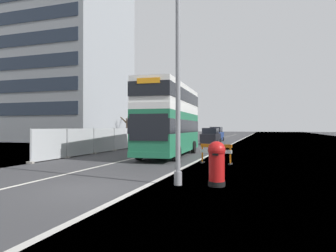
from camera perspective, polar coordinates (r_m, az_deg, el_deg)
ground at (r=10.70m, az=-11.89°, el=-11.96°), size 140.00×280.00×0.10m
double_decker_bus at (r=22.28m, az=0.39°, el=1.36°), size 3.26×10.43×5.17m
lamppost_foreground at (r=11.32m, az=1.90°, el=11.33°), size 0.29×0.70×9.28m
red_pillar_postbox at (r=11.11m, az=9.17°, el=-6.63°), size 0.64×0.64×1.62m
roadworks_barrier at (r=17.85m, az=9.04°, el=-4.71°), size 1.89×0.78×1.15m
construction_site_fence at (r=29.32m, az=-8.59°, el=-2.44°), size 0.44×24.00×2.08m
car_oncoming_near at (r=37.90m, az=8.07°, el=-2.00°), size 2.08×4.31×2.04m
car_receding_mid at (r=46.68m, az=9.10°, el=-1.60°), size 1.93×4.58×2.18m
bare_tree_far_verge_near at (r=58.07m, az=-5.35°, el=0.19°), size 2.78×2.52×4.58m
bare_tree_far_verge_mid at (r=47.26m, az=-7.66°, el=-0.18°), size 2.35×2.77×4.59m
bare_tree_far_verge_far at (r=70.36m, az=1.60°, el=-0.04°), size 2.61×3.19×4.63m
backdrop_office_block at (r=55.06m, az=-22.06°, el=10.99°), size 24.96×15.91×25.66m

